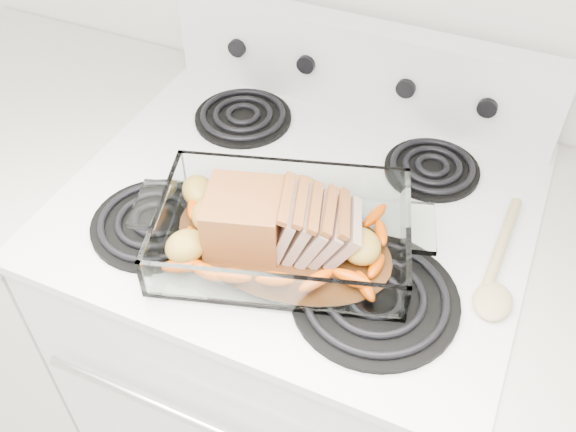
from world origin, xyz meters
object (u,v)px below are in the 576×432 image
at_px(baking_dish, 283,237).
at_px(pork_roast, 269,218).
at_px(counter_left, 57,258).
at_px(electric_range, 297,345).

height_order(baking_dish, pork_roast, pork_roast).
xyz_separation_m(counter_left, pork_roast, (0.67, -0.12, 0.53)).
bearing_deg(pork_roast, counter_left, 177.58).
relative_size(counter_left, pork_roast, 3.95).
bearing_deg(counter_left, electric_range, 0.10).
bearing_deg(counter_left, baking_dish, -10.08).
height_order(counter_left, pork_roast, pork_roast).
bearing_deg(electric_range, baking_dish, -79.02).
xyz_separation_m(electric_range, counter_left, (-0.67, -0.00, -0.02)).
bearing_deg(baking_dish, pork_roast, 162.97).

